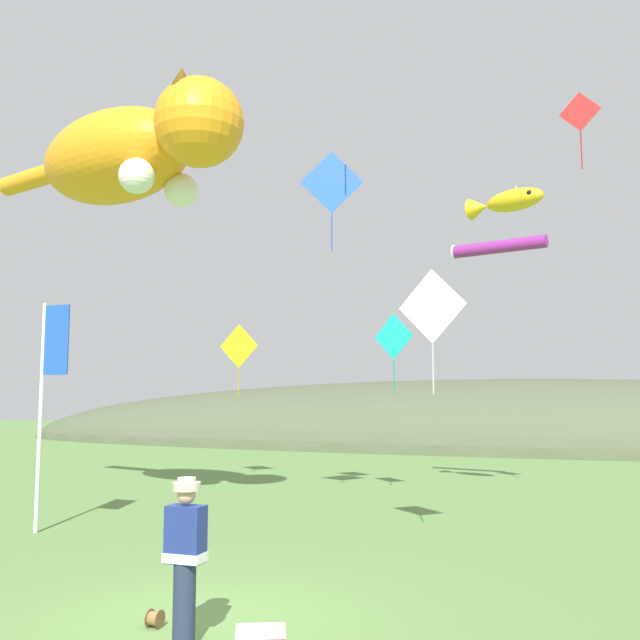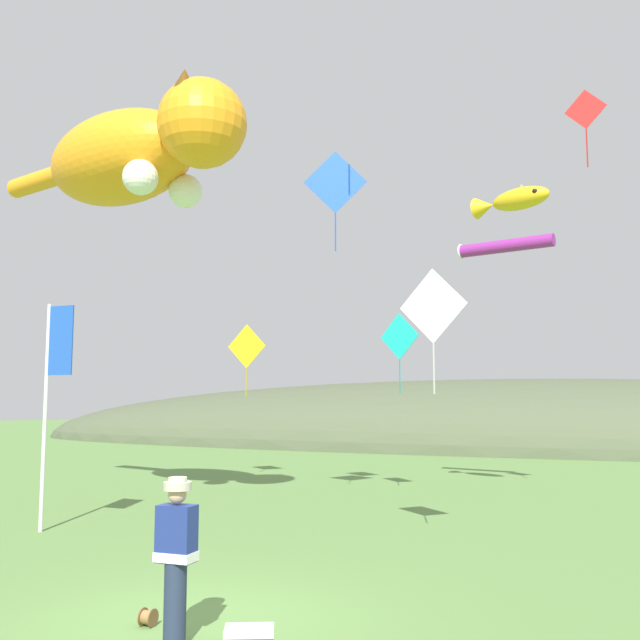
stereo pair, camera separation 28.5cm
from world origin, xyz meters
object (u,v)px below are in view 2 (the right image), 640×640
kite_spool (148,617)px  kite_giant_cat (137,154)px  kite_diamond_gold (247,347)px  festival_banner_pole (52,381)px  kite_diamond_red (585,110)px  kite_diamond_blue (335,183)px  kite_diamond_white (433,307)px  festival_attendant (176,555)px  kite_fish_windsock (512,200)px  kite_diamond_teal (399,337)px  kite_tube_streamer (504,246)px

kite_spool → kite_giant_cat: kite_giant_cat is taller
kite_diamond_gold → kite_spool: bearing=-66.7°
kite_giant_cat → festival_banner_pole: bearing=-99.3°
kite_diamond_gold → kite_diamond_red: bearing=-19.0°
kite_spool → kite_diamond_blue: size_ratio=0.09×
kite_diamond_white → kite_diamond_red: (2.65, 4.34, 4.94)m
kite_giant_cat → kite_diamond_gold: size_ratio=3.54×
festival_attendant → kite_fish_windsock: kite_fish_windsock is taller
kite_diamond_blue → kite_diamond_teal: 4.76m
festival_attendant → festival_banner_pole: bearing=142.3°
festival_banner_pole → festival_attendant: bearing=-37.7°
kite_fish_windsock → kite_spool: bearing=-105.9°
kite_spool → kite_diamond_white: size_ratio=0.09×
kite_diamond_white → kite_diamond_gold: bearing=134.8°
kite_diamond_white → kite_diamond_blue: size_ratio=0.95×
kite_spool → festival_banner_pole: festival_banner_pole is taller
kite_diamond_red → kite_diamond_blue: kite_diamond_red is taller
festival_banner_pole → kite_tube_streamer: bearing=47.8°
kite_fish_windsock → kite_diamond_teal: (-3.09, 0.48, -3.30)m
kite_diamond_red → kite_diamond_teal: (-4.90, 1.58, -4.94)m
kite_spool → kite_diamond_teal: 11.95m
kite_fish_windsock → kite_diamond_blue: kite_diamond_blue is taller
kite_giant_cat → kite_diamond_gold: 8.16m
festival_banner_pole → kite_diamond_red: kite_diamond_red is taller
kite_fish_windsock → kite_diamond_teal: 4.55m
kite_diamond_white → festival_banner_pole: bearing=-171.3°
kite_spool → kite_diamond_blue: 10.91m
festival_banner_pole → kite_diamond_white: kite_diamond_white is taller
kite_diamond_white → kite_diamond_red: kite_diamond_red is taller
kite_giant_cat → kite_diamond_teal: (4.93, 4.99, -4.06)m
kite_spool → festival_banner_pole: bearing=142.1°
kite_diamond_teal → kite_diamond_red: bearing=-17.9°
kite_tube_streamer → kite_diamond_red: bearing=-54.4°
festival_banner_pole → kite_diamond_gold: bearing=92.5°
festival_attendant → festival_banner_pole: (-5.99, 4.62, 2.02)m
kite_spool → kite_tube_streamer: kite_tube_streamer is taller
kite_diamond_white → kite_giant_cat: bearing=172.6°
kite_fish_windsock → festival_banner_pole: bearing=-141.8°
kite_spool → kite_fish_windsock: kite_fish_windsock is taller
kite_tube_streamer → kite_diamond_white: bearing=-92.6°
kite_diamond_gold → kite_diamond_blue: (5.10, -5.39, 3.33)m
kite_fish_windsock → kite_diamond_blue: (-3.67, -2.84, 0.06)m
kite_fish_windsock → kite_diamond_red: size_ratio=1.15×
festival_banner_pole → kite_diamond_teal: size_ratio=2.11×
kite_giant_cat → kite_diamond_blue: (4.36, 1.67, -0.70)m
kite_spool → kite_diamond_red: 14.10m
kite_diamond_red → festival_banner_pole: bearing=-151.7°
festival_attendant → kite_spool: 1.19m
kite_diamond_white → kite_diamond_gold: 11.26m
festival_attendant → kite_diamond_blue: 10.77m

